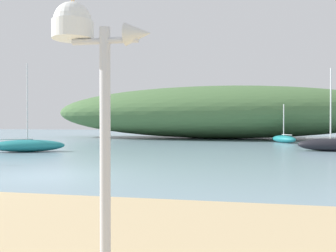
{
  "coord_description": "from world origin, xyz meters",
  "views": [
    {
      "loc": [
        6.38,
        -10.75,
        1.82
      ],
      "look_at": [
        3.29,
        4.64,
        1.6
      ],
      "focal_mm": 38.47,
      "sensor_mm": 36.0,
      "label": 1
    }
  ],
  "objects": [
    {
      "name": "sailboat_far_right",
      "position": [
        9.95,
        20.58,
        0.32
      ],
      "size": [
        2.33,
        3.09,
        3.22
      ],
      "color": "teal",
      "rests_on": "ground"
    },
    {
      "name": "mast_structure",
      "position": [
        4.7,
        -7.0,
        2.59
      ],
      "size": [
        1.13,
        0.46,
        2.95
      ],
      "color": "silver",
      "rests_on": "beach_sand"
    },
    {
      "name": "sailboat_west_reach",
      "position": [
        -5.9,
        8.34,
        0.37
      ],
      "size": [
        4.45,
        3.02,
        5.21
      ],
      "color": "teal",
      "rests_on": "ground"
    },
    {
      "name": "sailboat_off_point",
      "position": [
        11.7,
        12.27,
        0.4
      ],
      "size": [
        3.8,
        1.28,
        4.98
      ],
      "color": "black",
      "rests_on": "ground"
    },
    {
      "name": "distant_hill",
      "position": [
        4.29,
        27.52,
        2.74
      ],
      "size": [
        36.03,
        12.67,
        5.47
      ],
      "primitive_type": "ellipsoid",
      "color": "#476B3D",
      "rests_on": "ground"
    },
    {
      "name": "ground_plane",
      "position": [
        0.0,
        0.0,
        0.0
      ],
      "size": [
        120.0,
        120.0,
        0.0
      ],
      "primitive_type": "plane",
      "color": "#7A99A8"
    }
  ]
}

